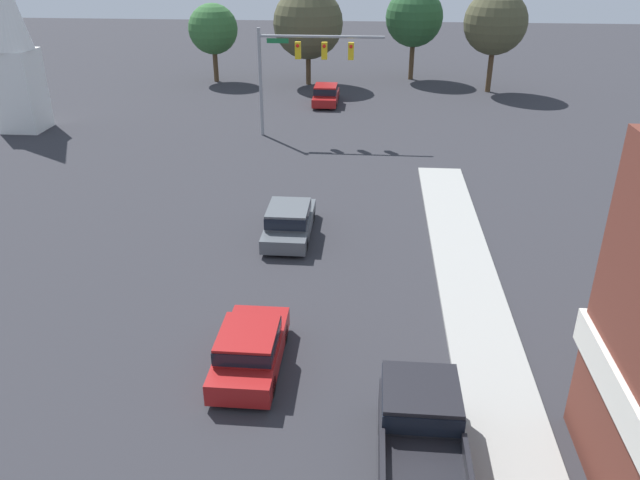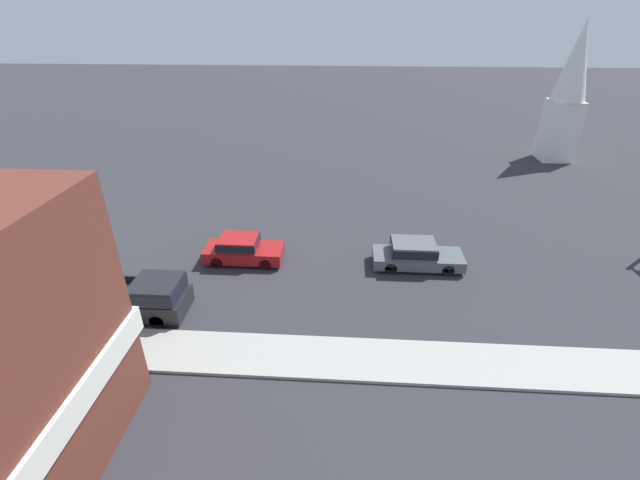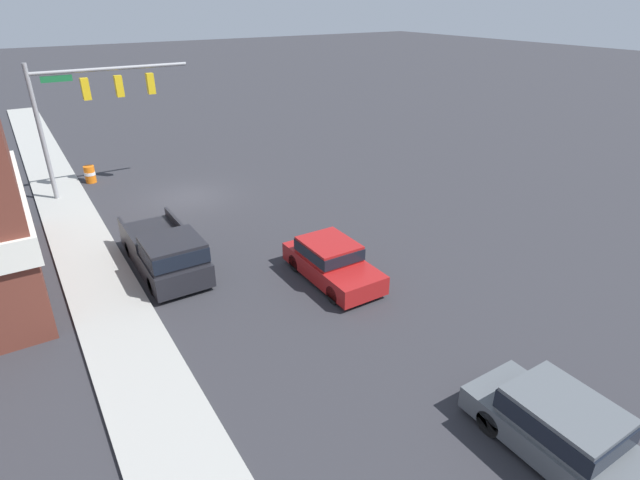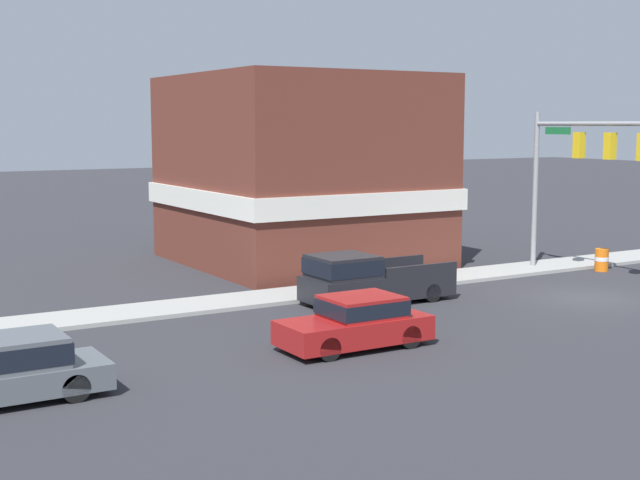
{
  "view_description": "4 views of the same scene",
  "coord_description": "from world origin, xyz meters",
  "views": [
    {
      "loc": [
        1.75,
        -4.47,
        12.13
      ],
      "look_at": [
        0.11,
        14.71,
        2.74
      ],
      "focal_mm": 35.0,
      "sensor_mm": 36.0,
      "label": 1
    },
    {
      "loc": [
        18.66,
        16.71,
        12.42
      ],
      "look_at": [
        0.06,
        15.5,
        2.44
      ],
      "focal_mm": 24.0,
      "sensor_mm": 36.0,
      "label": 2
    },
    {
      "loc": [
        7.24,
        24.51,
        9.55
      ],
      "look_at": [
        -1.11,
        11.26,
        1.86
      ],
      "focal_mm": 28.0,
      "sensor_mm": 36.0,
      "label": 3
    },
    {
      "loc": [
        -22.28,
        24.5,
        6.28
      ],
      "look_at": [
        -0.7,
        11.62,
        2.99
      ],
      "focal_mm": 50.0,
      "sensor_mm": 36.0,
      "label": 4
    }
  ],
  "objects": [
    {
      "name": "ground_plane",
      "position": [
        0.0,
        0.0,
        0.0
      ],
      "size": [
        200.0,
        200.0,
        0.0
      ],
      "primitive_type": "plane",
      "color": "#2D2D33"
    },
    {
      "name": "construction_barrel",
      "position": [
        3.9,
        -5.2,
        0.49
      ],
      "size": [
        0.59,
        0.59,
        0.96
      ],
      "color": "orange",
      "rests_on": "ground"
    },
    {
      "name": "near_signal_assembly",
      "position": [
        3.28,
        -3.17,
        4.99
      ],
      "size": [
        7.68,
        0.49,
        6.78
      ],
      "color": "gray",
      "rests_on": "ground"
    },
    {
      "name": "sidewalk_curb",
      "position": [
        5.7,
        0.0,
        0.07
      ],
      "size": [
        2.4,
        60.0,
        0.14
      ],
      "color": "#9E9E99",
      "rests_on": "ground"
    },
    {
      "name": "pickup_truck_parked",
      "position": [
        3.26,
        7.36,
        0.89
      ],
      "size": [
        2.08,
        5.41,
        1.79
      ],
      "color": "black",
      "rests_on": "ground"
    },
    {
      "name": "car_second_ahead",
      "position": [
        -1.78,
        20.6,
        0.78
      ],
      "size": [
        1.92,
        4.85,
        1.49
      ],
      "color": "black",
      "rests_on": "ground"
    },
    {
      "name": "car_lead",
      "position": [
        -1.74,
        11.03,
        0.77
      ],
      "size": [
        1.87,
        4.31,
        1.47
      ],
      "color": "black",
      "rests_on": "ground"
    }
  ]
}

